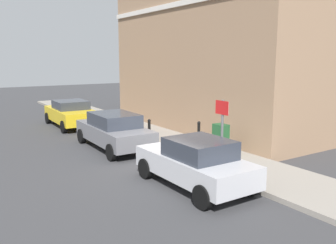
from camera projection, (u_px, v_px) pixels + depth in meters
name	position (u px, v px, depth m)	size (l,w,h in m)	color
ground	(166.00, 164.00, 12.89)	(80.00, 80.00, 0.00)	#38383A
sidewalk	(134.00, 129.00, 18.84)	(2.61, 30.00, 0.15)	gray
corner_building	(224.00, 43.00, 18.97)	(6.44, 12.36, 9.04)	#937256
car_silver	(195.00, 162.00, 10.47)	(1.86, 3.96, 1.47)	#B7B7BC
car_grey	(114.00, 130.00, 14.99)	(1.96, 4.44, 1.50)	slate
car_yellow	(71.00, 113.00, 19.88)	(2.05, 4.35, 1.44)	gold
utility_cabinet	(221.00, 140.00, 13.58)	(0.46, 0.61, 1.15)	#1E4C28
bollard_near_cabinet	(199.00, 133.00, 14.84)	(0.14, 0.14, 1.04)	black
bollard_far_kerb	(149.00, 130.00, 15.36)	(0.14, 0.14, 1.04)	black
street_sign	(222.00, 124.00, 11.44)	(0.08, 0.60, 2.30)	#59595B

